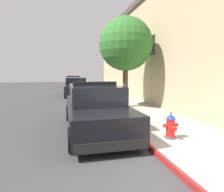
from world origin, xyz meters
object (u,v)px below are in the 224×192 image
parked_car_silver_ahead (75,87)px  parked_car_dark_far (73,82)px  police_cruiser (95,109)px  fire_hydrant (171,126)px  street_tree (126,44)px

parked_car_silver_ahead → parked_car_dark_far: size_ratio=1.00×
police_cruiser → fire_hydrant: 2.56m
police_cruiser → parked_car_silver_ahead: bearing=90.5°
parked_car_silver_ahead → street_tree: bearing=-72.1°
street_tree → parked_car_dark_far: bearing=97.0°
fire_hydrant → parked_car_dark_far: bearing=94.5°
parked_car_dark_far → fire_hydrant: parked_car_dark_far is taller
fire_hydrant → street_tree: 6.08m
parked_car_dark_far → fire_hydrant: size_ratio=6.37×
police_cruiser → parked_car_silver_ahead: (-0.09, 10.64, -0.00)m
parked_car_dark_far → street_tree: (2.06, -16.82, 2.73)m
parked_car_silver_ahead → fire_hydrant: bearing=-80.9°
parked_car_dark_far → fire_hydrant: 22.18m
police_cruiser → parked_car_dark_far: (0.13, 20.38, -0.00)m
police_cruiser → parked_car_silver_ahead: size_ratio=1.00×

